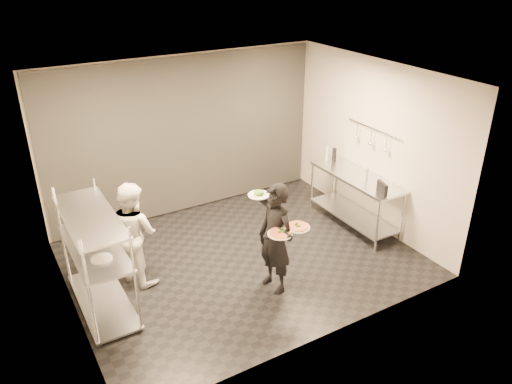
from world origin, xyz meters
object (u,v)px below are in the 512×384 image
pizza_plate_far (298,226)px  bottle_clear (366,174)px  bottle_green (327,153)px  waiter (275,239)px  pizza_plate_near (280,233)px  prep_counter (355,191)px  pass_rack (96,256)px  bottle_dark (334,155)px  salad_plate (259,194)px  pos_monitor (382,188)px  chef (133,233)px

pizza_plate_far → bottle_clear: size_ratio=1.50×
pizza_plate_far → bottle_green: bottle_green is taller
waiter → bottle_clear: waiter is taller
bottle_clear → pizza_plate_near: bearing=-158.8°
prep_counter → pizza_plate_near: (-2.21, -1.07, 0.40)m
pizza_plate_far → pass_rack: bearing=155.3°
pizza_plate_near → bottle_green: bottle_green is taller
bottle_dark → pizza_plate_far: bearing=-138.5°
bottle_clear → bottle_green: bearing=91.4°
waiter → salad_plate: 0.66m
prep_counter → salad_plate: bearing=-165.4°
prep_counter → pizza_plate_near: 2.49m
pizza_plate_far → bottle_clear: 2.16m
bottle_dark → pass_rack: bearing=-171.0°
prep_counter → pos_monitor: 0.83m
bottle_dark → bottle_green: bearing=125.5°
pos_monitor → salad_plate: bearing=-168.7°
pass_rack → bottle_green: pass_rack is taller
chef → salad_plate: bearing=-146.8°
bottle_clear → waiter: bearing=-163.4°
bottle_green → salad_plate: bearing=-148.3°
pass_rack → prep_counter: size_ratio=0.89×
pass_rack → waiter: size_ratio=1.01×
salad_plate → prep_counter: bearing=14.6°
bottle_dark → waiter: bearing=-145.1°
pizza_plate_near → bottle_green: (2.21, 1.87, 0.02)m
prep_counter → bottle_clear: bearing=-85.4°
pizza_plate_near → pizza_plate_far: 0.26m
salad_plate → bottle_green: (2.24, 1.38, -0.34)m
pos_monitor → bottle_green: bearing=100.7°
pass_rack → chef: size_ratio=1.06×
bottle_green → chef: bearing=-173.0°
chef → pizza_plate_far: (1.78, -1.44, 0.30)m
waiter → bottle_clear: (2.16, 0.64, 0.23)m
pass_rack → salad_plate: size_ratio=5.45×
bottle_clear → pos_monitor: bearing=-104.8°
bottle_clear → chef: bearing=171.6°
waiter → pos_monitor: 2.03m
waiter → salad_plate: bearing=-167.1°
waiter → pizza_plate_near: size_ratio=4.84×
pos_monitor → bottle_green: size_ratio=1.05×
bottle_green → bottle_clear: bottle_green is taller
pos_monitor → pizza_plate_near: bearing=-155.5°
chef → pizza_plate_near: (1.52, -1.42, 0.26)m
pizza_plate_far → bottle_clear: bottle_clear is taller
pizza_plate_far → bottle_green: (1.95, 1.90, -0.01)m
bottle_green → bottle_clear: (0.02, -1.01, -0.02)m
bottle_clear → salad_plate: bearing=-170.5°
pass_rack → pizza_plate_far: (2.38, -1.09, 0.29)m
salad_plate → pos_monitor: size_ratio=1.13×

